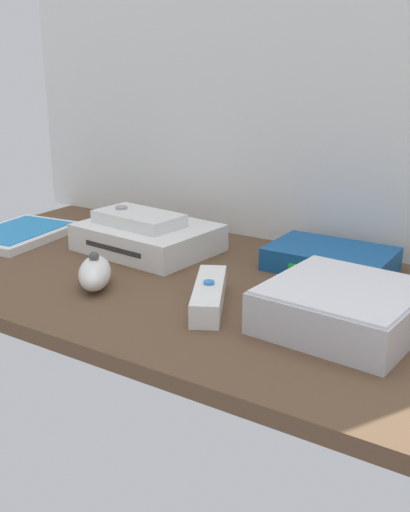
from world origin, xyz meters
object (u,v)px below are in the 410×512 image
at_px(network_router, 331,259).
at_px(remote_nunchuk, 95,273).
at_px(remote_classic_pad, 139,218).
at_px(mini_computer, 343,307).
at_px(game_console, 148,237).
at_px(game_case, 19,234).
at_px(remote_wand, 209,295).

xyz_separation_m(network_router, remote_nunchuk, (-0.25, -0.24, 0.00)).
bearing_deg(remote_classic_pad, mini_computer, -9.29).
height_order(game_console, game_case, game_console).
xyz_separation_m(game_console, remote_nunchuk, (0.04, -0.17, -0.00)).
height_order(game_console, remote_nunchuk, remote_nunchuk).
height_order(game_case, remote_wand, remote_wand).
relative_size(mini_computer, remote_wand, 1.23).
xyz_separation_m(game_console, remote_classic_pad, (-0.01, -0.01, 0.03)).
bearing_deg(network_router, remote_wand, -110.32).
xyz_separation_m(mini_computer, remote_wand, (-0.17, -0.03, -0.01)).
bearing_deg(network_router, game_case, -165.88).
xyz_separation_m(game_case, network_router, (0.53, 0.14, 0.01)).
relative_size(game_case, remote_nunchuk, 1.93).
relative_size(game_console, mini_computer, 1.23).
bearing_deg(mini_computer, network_router, 115.69).
bearing_deg(game_console, remote_nunchuk, -71.50).
height_order(remote_wand, remote_classic_pad, remote_classic_pad).
bearing_deg(mini_computer, game_console, 163.17).
bearing_deg(network_router, game_console, -166.64).
height_order(mini_computer, remote_nunchuk, mini_computer).
height_order(game_console, network_router, game_console).
relative_size(game_console, remote_classic_pad, 1.47).
height_order(game_console, mini_computer, mini_computer).
relative_size(game_case, network_router, 1.13).
bearing_deg(game_case, remote_classic_pad, 8.40).
relative_size(network_router, remote_wand, 1.23).
xyz_separation_m(game_console, mini_computer, (0.38, -0.11, 0.00)).
height_order(network_router, remote_nunchuk, remote_nunchuk).
xyz_separation_m(game_console, network_router, (0.29, 0.07, -0.00)).
relative_size(mini_computer, game_case, 0.89).
height_order(game_case, remote_nunchuk, remote_nunchuk).
bearing_deg(game_console, remote_wand, -29.50).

